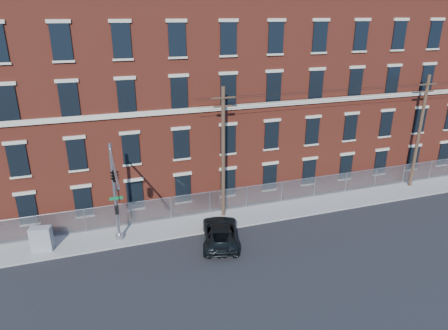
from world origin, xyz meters
TOP-DOWN VIEW (x-y plane):
  - ground at (0.00, 0.00)m, footprint 140.00×140.00m
  - sidewalk at (12.00, 5.00)m, footprint 65.00×3.00m
  - mill_building at (12.00, 13.93)m, footprint 55.30×14.32m
  - chain_link_fence at (12.00, 6.30)m, footprint 59.06×0.06m
  - traffic_signal_mast at (-6.00, 2.18)m, footprint 0.90×6.75m
  - utility_pole_near at (2.00, 5.60)m, footprint 1.80×0.28m
  - utility_pole_mid at (20.00, 5.60)m, footprint 1.80×0.28m
  - overhead_wires at (20.00, 5.60)m, footprint 40.00×0.62m
  - pickup_truck at (0.62, 2.13)m, footprint 3.69×5.60m
  - utility_cabinet at (-10.94, 4.71)m, footprint 1.45×0.94m

SIDE VIEW (x-z plane):
  - ground at x=0.00m, z-range 0.00..0.00m
  - sidewalk at x=12.00m, z-range 0.00..0.12m
  - pickup_truck at x=0.62m, z-range 0.00..1.43m
  - utility_cabinet at x=-10.94m, z-range 0.12..1.80m
  - chain_link_fence at x=12.00m, z-range 0.13..1.98m
  - utility_pole_near at x=2.00m, z-range 0.34..10.34m
  - utility_pole_mid at x=20.00m, z-range 0.34..10.34m
  - traffic_signal_mast at x=-6.00m, z-range 1.89..8.89m
  - mill_building at x=12.00m, z-range 0.00..16.30m
  - overhead_wires at x=20.00m, z-range 8.81..9.43m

